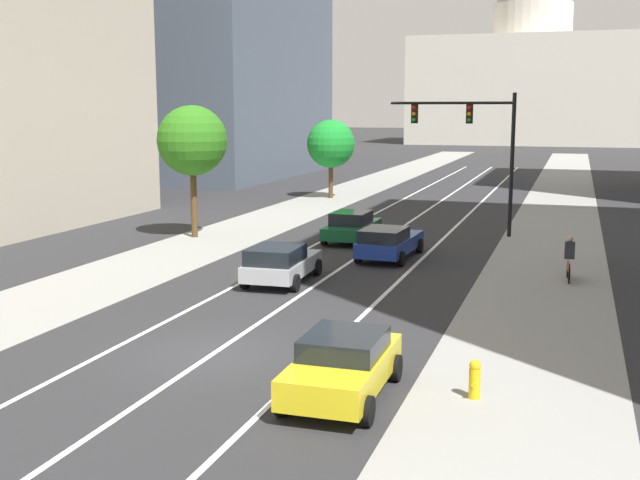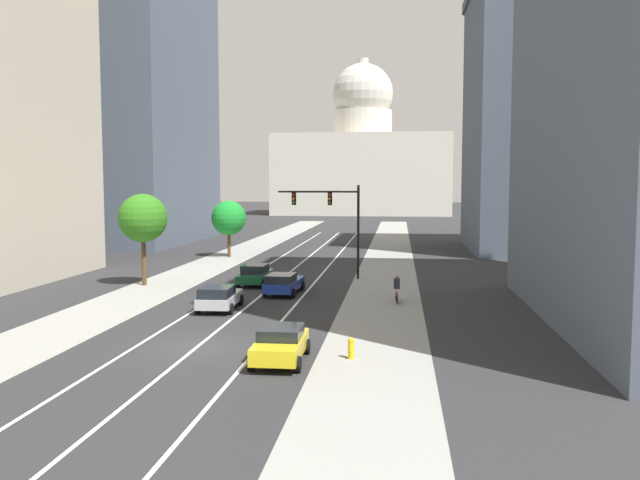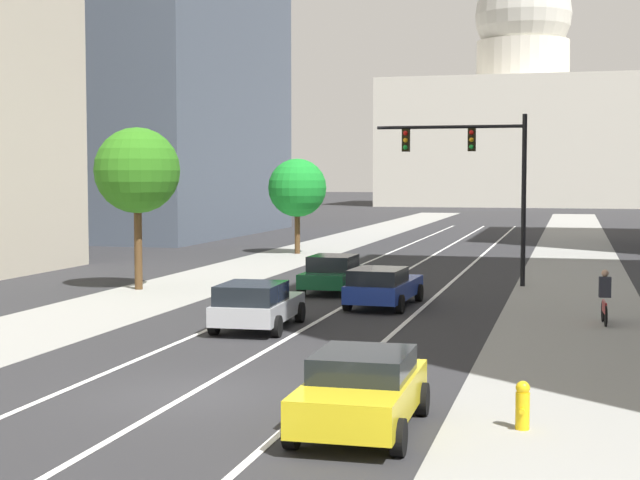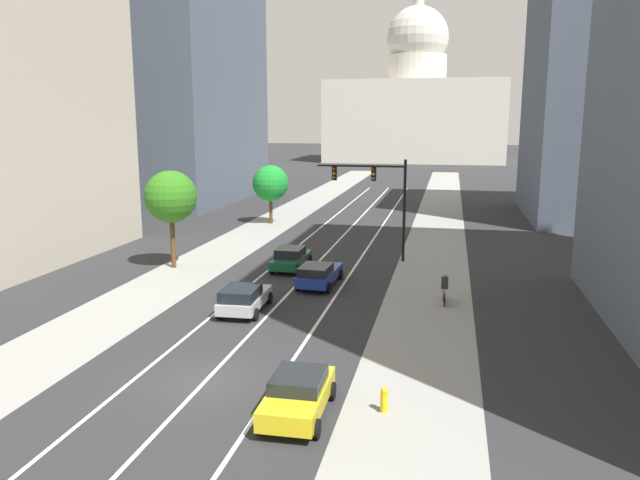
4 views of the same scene
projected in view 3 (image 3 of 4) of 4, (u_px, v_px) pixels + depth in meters
ground_plane at (440, 251)px, 59.17m from camera, size 400.00×400.00×0.00m
sidewalk_left at (293, 255)px, 56.35m from camera, size 4.82×130.00×0.01m
sidewalk_right at (574, 261)px, 52.33m from camera, size 4.82×130.00×0.01m
lane_stripe_left at (339, 274)px, 45.39m from camera, size 0.16×90.00×0.01m
lane_stripe_center at (397, 276)px, 44.69m from camera, size 0.16×90.00×0.01m
lane_stripe_right at (457, 277)px, 43.99m from camera, size 0.16×90.00×0.01m
capitol_building at (522, 123)px, 147.98m from camera, size 41.48×24.61×37.36m
car_green at (334, 273)px, 38.55m from camera, size 2.07×4.66×1.48m
car_yellow at (362, 389)px, 17.59m from camera, size 2.10×4.18×1.44m
car_blue at (383, 286)px, 34.08m from camera, size 2.23×4.83×1.44m
car_silver at (257, 304)px, 29.10m from camera, size 2.27×4.38×1.47m
traffic_signal_mast at (479, 165)px, 40.60m from camera, size 6.33×0.39×7.20m
fire_hydrant at (523, 405)px, 17.65m from camera, size 0.26×0.35×0.91m
cyclist at (605, 297)px, 30.11m from camera, size 0.38×1.70×1.72m
street_tree_near_left at (137, 171)px, 39.04m from camera, size 3.48×3.48×6.59m
street_tree_mid_left at (297, 188)px, 56.98m from camera, size 3.45×3.45×5.64m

